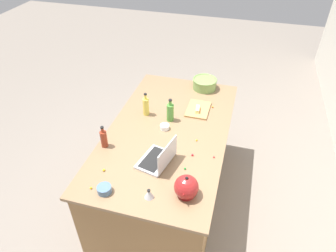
% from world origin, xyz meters
% --- Properties ---
extents(ground_plane, '(12.00, 12.00, 0.00)m').
position_xyz_m(ground_plane, '(0.00, 0.00, 0.00)').
color(ground_plane, slate).
extents(island_counter, '(1.94, 1.09, 0.90)m').
position_xyz_m(island_counter, '(0.00, 0.00, 0.45)').
color(island_counter, olive).
rests_on(island_counter, ground).
extents(laptop, '(0.35, 0.29, 0.22)m').
position_xyz_m(laptop, '(0.43, 0.04, 0.95)').
color(laptop, '#B7B7BC').
rests_on(laptop, island_counter).
extents(mixing_bowl_large, '(0.27, 0.27, 0.12)m').
position_xyz_m(mixing_bowl_large, '(-0.84, 0.19, 0.96)').
color(mixing_bowl_large, '#72934C').
rests_on(mixing_bowl_large, island_counter).
extents(bottle_oil, '(0.06, 0.06, 0.24)m').
position_xyz_m(bottle_oil, '(-0.19, -0.28, 1.00)').
color(bottle_oil, '#DBC64C').
rests_on(bottle_oil, island_counter).
extents(bottle_olive, '(0.07, 0.07, 0.23)m').
position_xyz_m(bottle_olive, '(-0.16, -0.02, 0.99)').
color(bottle_olive, '#4C8C38').
rests_on(bottle_olive, island_counter).
extents(bottle_soy, '(0.06, 0.06, 0.21)m').
position_xyz_m(bottle_soy, '(0.36, -0.47, 0.98)').
color(bottle_soy, maroon).
rests_on(bottle_soy, island_counter).
extents(kettle, '(0.21, 0.18, 0.20)m').
position_xyz_m(kettle, '(0.69, 0.33, 0.98)').
color(kettle, maroon).
rests_on(kettle, island_counter).
extents(cutting_board, '(0.31, 0.22, 0.02)m').
position_xyz_m(cutting_board, '(-0.40, 0.21, 0.91)').
color(cutting_board, '#AD7F4C').
rests_on(cutting_board, island_counter).
extents(butter_stick_left, '(0.11, 0.05, 0.04)m').
position_xyz_m(butter_stick_left, '(-0.36, 0.21, 0.94)').
color(butter_stick_left, '#F4E58C').
rests_on(butter_stick_left, cutting_board).
extents(ramekin_small, '(0.09, 0.09, 0.04)m').
position_xyz_m(ramekin_small, '(-0.01, -0.04, 0.92)').
color(ramekin_small, white).
rests_on(ramekin_small, island_counter).
extents(ramekin_medium, '(0.11, 0.11, 0.05)m').
position_xyz_m(ramekin_medium, '(0.83, -0.25, 0.93)').
color(ramekin_medium, slate).
rests_on(ramekin_medium, island_counter).
extents(kitchen_timer, '(0.07, 0.07, 0.08)m').
position_xyz_m(kitchen_timer, '(0.78, 0.08, 0.94)').
color(kitchen_timer, '#B2B2B7').
rests_on(kitchen_timer, island_counter).
extents(candy_0, '(0.02, 0.02, 0.02)m').
position_xyz_m(candy_0, '(0.27, 0.29, 0.91)').
color(candy_0, red).
rests_on(candy_0, island_counter).
extents(candy_1, '(0.01, 0.01, 0.01)m').
position_xyz_m(candy_1, '(0.25, 0.47, 0.91)').
color(candy_1, red).
rests_on(candy_1, island_counter).
extents(candy_2, '(0.02, 0.02, 0.02)m').
position_xyz_m(candy_2, '(0.44, 0.27, 0.91)').
color(candy_2, green).
rests_on(candy_2, island_counter).
extents(candy_3, '(0.02, 0.02, 0.02)m').
position_xyz_m(candy_3, '(-0.48, 0.34, 0.91)').
color(candy_3, orange).
rests_on(candy_3, island_counter).
extents(candy_4, '(0.02, 0.02, 0.02)m').
position_xyz_m(candy_4, '(0.08, 0.29, 0.91)').
color(candy_4, yellow).
rests_on(candy_4, island_counter).
extents(candy_5, '(0.02, 0.02, 0.02)m').
position_xyz_m(candy_5, '(0.83, -0.37, 0.91)').
color(candy_5, yellow).
rests_on(candy_5, island_counter).
extents(candy_6, '(0.02, 0.02, 0.02)m').
position_xyz_m(candy_6, '(0.64, -0.35, 0.91)').
color(candy_6, yellow).
rests_on(candy_6, island_counter).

